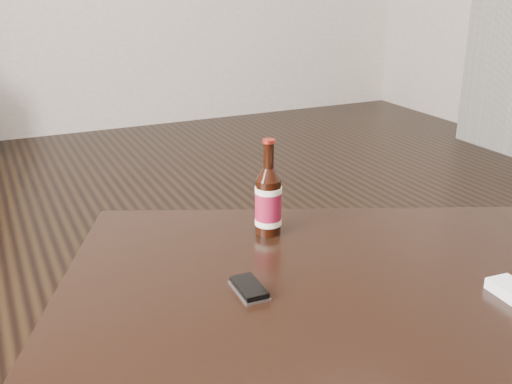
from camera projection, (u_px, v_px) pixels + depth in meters
name	position (u px, v px, depth m)	size (l,w,h in m)	color
bookshelf	(162.00, 30.00, 4.24)	(0.65, 0.31, 1.21)	tan
coffee_table	(394.00, 310.00, 1.15)	(1.46, 1.19, 0.48)	black
beer_bottle	(268.00, 201.00, 1.31)	(0.06, 0.06, 0.22)	black
phone	(249.00, 289.00, 1.09)	(0.05, 0.09, 0.02)	silver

